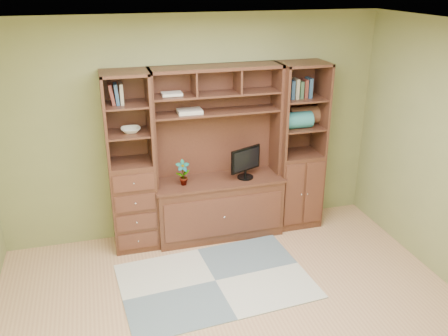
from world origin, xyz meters
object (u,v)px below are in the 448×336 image
object	(u,v)px
right_tower	(299,147)
center_hutch	(219,156)
monitor	(246,157)
left_tower	(131,164)

from	to	relation	value
right_tower	center_hutch	bearing A→B (deg)	-177.77
center_hutch	monitor	size ratio (longest dim) A/B	3.91
left_tower	right_tower	distance (m)	2.02
left_tower	monitor	bearing A→B (deg)	-3.25
center_hutch	right_tower	bearing A→B (deg)	2.23
left_tower	right_tower	world-z (taller)	same
left_tower	monitor	distance (m)	1.32
center_hutch	left_tower	xyz separation A→B (m)	(-1.00, 0.04, 0.00)
monitor	center_hutch	bearing A→B (deg)	149.68
right_tower	left_tower	bearing A→B (deg)	180.00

